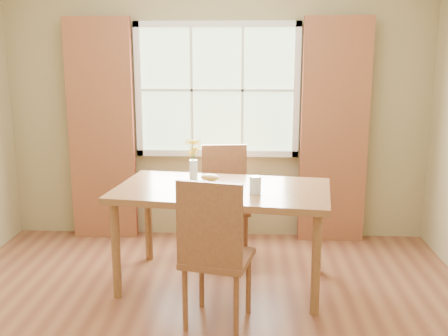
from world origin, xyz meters
TOP-DOWN VIEW (x-y plane):
  - room at (0.00, 0.00)m, footprint 4.24×3.84m
  - window at (0.00, 1.87)m, footprint 1.62×0.06m
  - curtain_left at (-1.15, 1.78)m, footprint 0.65×0.08m
  - curtain_right at (1.15, 1.78)m, footprint 0.65×0.08m
  - dining_table at (0.11, 0.69)m, footprint 1.79×1.16m
  - chair_near at (0.09, -0.02)m, footprint 0.53×0.53m
  - chair_far at (0.10, 1.40)m, footprint 0.47×0.47m
  - placemat at (0.00, 0.56)m, footprint 0.47×0.36m
  - plate at (0.04, 0.58)m, footprint 0.28×0.28m
  - croissant_sandwich at (0.02, 0.60)m, footprint 0.17×0.14m
  - water_glass at (0.37, 0.52)m, footprint 0.09×0.09m
  - flower_vase at (-0.14, 0.93)m, footprint 0.14×0.14m

SIDE VIEW (x-z plane):
  - chair_far at x=0.10m, z-range 0.05..1.07m
  - chair_near at x=0.09m, z-range 0.05..1.12m
  - dining_table at x=0.11m, z-range 0.32..1.14m
  - placemat at x=0.00m, z-range 0.82..0.82m
  - plate at x=0.04m, z-range 0.82..0.84m
  - water_glass at x=0.37m, z-range 0.81..0.95m
  - croissant_sandwich at x=0.02m, z-range 0.83..0.95m
  - flower_vase at x=-0.14m, z-range 0.85..1.20m
  - curtain_left at x=-1.15m, z-range 0.00..2.20m
  - curtain_right at x=1.15m, z-range 0.00..2.20m
  - room at x=0.00m, z-range -0.02..2.72m
  - window at x=0.00m, z-range 0.84..2.16m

